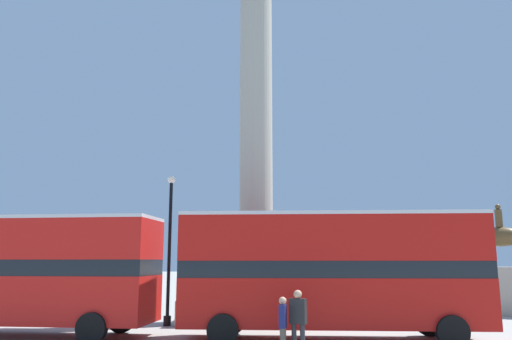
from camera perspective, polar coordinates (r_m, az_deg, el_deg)
ground_plane at (r=23.83m, az=0.00°, el=-16.69°), size 200.00×200.00×0.00m
monument_column at (r=23.78m, az=0.00°, el=-5.22°), size 6.25×6.25×18.62m
bus_a at (r=20.36m, az=-25.70°, el=-10.21°), size 10.28×3.40×4.20m
bus_b at (r=17.59m, az=8.55°, el=-11.15°), size 10.15×2.99×4.26m
equestrian_statue at (r=28.70m, az=26.55°, el=-11.59°), size 4.34×3.99×5.53m
street_lamp at (r=21.64m, az=-9.87°, el=-8.75°), size 0.36×0.36×6.30m
pedestrian_near_lamp at (r=14.77m, az=4.83°, el=-16.50°), size 0.51×0.37×1.82m
pedestrian_by_plinth at (r=14.62m, az=3.09°, el=-17.14°), size 0.24×0.45×1.64m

